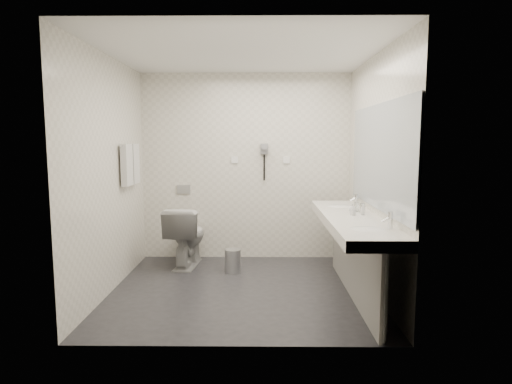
{
  "coord_description": "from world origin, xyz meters",
  "views": [
    {
      "loc": [
        0.2,
        -4.49,
        1.61
      ],
      "look_at": [
        0.15,
        0.15,
        1.05
      ],
      "focal_mm": 29.99,
      "sensor_mm": 36.0,
      "label": 1
    }
  ],
  "objects": [
    {
      "name": "basin_far",
      "position": [
        1.12,
        0.45,
        0.83
      ],
      "size": [
        0.4,
        0.31,
        0.05
      ],
      "primitive_type": "ellipsoid",
      "color": "white",
      "rests_on": "vanity_counter"
    },
    {
      "name": "pedal_bin",
      "position": [
        -0.14,
        0.6,
        0.14
      ],
      "size": [
        0.26,
        0.26,
        0.27
      ],
      "primitive_type": "cylinder",
      "rotation": [
        0.0,
        0.0,
        0.43
      ],
      "color": "#B2B5BA",
      "rests_on": "floor"
    },
    {
      "name": "glass_right",
      "position": [
        1.24,
        0.08,
        0.9
      ],
      "size": [
        0.06,
        0.06,
        0.1
      ],
      "primitive_type": "cylinder",
      "rotation": [
        0.0,
        0.0,
        -0.14
      ],
      "color": "silver",
      "rests_on": "vanity_counter"
    },
    {
      "name": "vanity_post_far",
      "position": [
        1.18,
        0.84,
        0.38
      ],
      "size": [
        0.06,
        0.06,
        0.75
      ],
      "primitive_type": "cylinder",
      "color": "silver",
      "rests_on": "floor"
    },
    {
      "name": "soap_bottle_b",
      "position": [
        1.17,
        0.0,
        0.9
      ],
      "size": [
        0.1,
        0.1,
        0.09
      ],
      "primitive_type": "imported",
      "rotation": [
        0.0,
        0.0,
        -0.84
      ],
      "color": "silver",
      "rests_on": "vanity_counter"
    },
    {
      "name": "flush_plate",
      "position": [
        -0.85,
        1.29,
        0.95
      ],
      "size": [
        0.18,
        0.02,
        0.12
      ],
      "primitive_type": "cube",
      "color": "#B2B5BA",
      "rests_on": "wall_back"
    },
    {
      "name": "wall_front",
      "position": [
        0.0,
        -1.3,
        1.25
      ],
      "size": [
        2.8,
        0.0,
        2.8
      ],
      "primitive_type": "plane",
      "rotation": [
        -1.57,
        0.0,
        0.0
      ],
      "color": "silver",
      "rests_on": "floor"
    },
    {
      "name": "dryer_cradle",
      "position": [
        0.25,
        1.27,
        1.5
      ],
      "size": [
        0.1,
        0.04,
        0.14
      ],
      "primitive_type": "cube",
      "color": "gray",
      "rests_on": "wall_back"
    },
    {
      "name": "faucet_near",
      "position": [
        1.32,
        -0.85,
        0.92
      ],
      "size": [
        0.04,
        0.04,
        0.15
      ],
      "primitive_type": "cylinder",
      "color": "silver",
      "rests_on": "vanity_counter"
    },
    {
      "name": "wall_back",
      "position": [
        0.0,
        1.3,
        1.25
      ],
      "size": [
        2.8,
        0.0,
        2.8
      ],
      "primitive_type": "plane",
      "rotation": [
        1.57,
        0.0,
        0.0
      ],
      "color": "silver",
      "rests_on": "floor"
    },
    {
      "name": "basin_near",
      "position": [
        1.12,
        -0.85,
        0.83
      ],
      "size": [
        0.4,
        0.31,
        0.05
      ],
      "primitive_type": "ellipsoid",
      "color": "white",
      "rests_on": "vanity_counter"
    },
    {
      "name": "wall_right",
      "position": [
        1.4,
        0.0,
        1.25
      ],
      "size": [
        0.0,
        2.6,
        2.6
      ],
      "primitive_type": "plane",
      "rotation": [
        1.57,
        0.0,
        -1.57
      ],
      "color": "silver",
      "rests_on": "floor"
    },
    {
      "name": "towel_far",
      "position": [
        -1.34,
        0.69,
        1.33
      ],
      "size": [
        0.07,
        0.24,
        0.48
      ],
      "primitive_type": "cube",
      "color": "silver",
      "rests_on": "towel_rail"
    },
    {
      "name": "wall_left",
      "position": [
        -1.4,
        0.0,
        1.25
      ],
      "size": [
        0.0,
        2.6,
        2.6
      ],
      "primitive_type": "plane",
      "rotation": [
        1.57,
        0.0,
        1.57
      ],
      "color": "silver",
      "rests_on": "floor"
    },
    {
      "name": "dryer_barrel",
      "position": [
        0.25,
        1.2,
        1.53
      ],
      "size": [
        0.08,
        0.14,
        0.08
      ],
      "primitive_type": "cylinder",
      "rotation": [
        1.57,
        0.0,
        0.0
      ],
      "color": "gray",
      "rests_on": "dryer_cradle"
    },
    {
      "name": "ceiling",
      "position": [
        0.0,
        0.0,
        2.5
      ],
      "size": [
        2.8,
        2.8,
        0.0
      ],
      "primitive_type": "plane",
      "rotation": [
        3.14,
        0.0,
        0.0
      ],
      "color": "white",
      "rests_on": "wall_back"
    },
    {
      "name": "faucet_far",
      "position": [
        1.32,
        0.45,
        0.92
      ],
      "size": [
        0.04,
        0.04,
        0.15
      ],
      "primitive_type": "cylinder",
      "color": "silver",
      "rests_on": "vanity_counter"
    },
    {
      "name": "dryer_cord",
      "position": [
        0.25,
        1.26,
        1.25
      ],
      "size": [
        0.02,
        0.02,
        0.35
      ],
      "primitive_type": "cylinder",
      "color": "black",
      "rests_on": "dryer_cradle"
    },
    {
      "name": "soap_bottle_a",
      "position": [
        1.14,
        -0.17,
        0.9
      ],
      "size": [
        0.06,
        0.06,
        0.09
      ],
      "primitive_type": "imported",
      "rotation": [
        0.0,
        0.0,
        0.6
      ],
      "color": "silver",
      "rests_on": "vanity_counter"
    },
    {
      "name": "floor",
      "position": [
        0.0,
        0.0,
        0.0
      ],
      "size": [
        2.8,
        2.8,
        0.0
      ],
      "primitive_type": "plane",
      "color": "#242328",
      "rests_on": "ground"
    },
    {
      "name": "towel_rail",
      "position": [
        -1.35,
        0.55,
        1.55
      ],
      "size": [
        0.02,
        0.62,
        0.02
      ],
      "primitive_type": "cylinder",
      "rotation": [
        1.57,
        0.0,
        0.0
      ],
      "color": "silver",
      "rests_on": "wall_left"
    },
    {
      "name": "vanity_panel",
      "position": [
        1.15,
        -0.2,
        0.38
      ],
      "size": [
        0.03,
        2.15,
        0.75
      ],
      "primitive_type": "cube",
      "color": "gray",
      "rests_on": "floor"
    },
    {
      "name": "switch_plate_b",
      "position": [
        0.55,
        1.29,
        1.35
      ],
      "size": [
        0.09,
        0.02,
        0.09
      ],
      "primitive_type": "cube",
      "color": "white",
      "rests_on": "wall_back"
    },
    {
      "name": "glass_left",
      "position": [
        1.28,
        -0.0,
        0.9
      ],
      "size": [
        0.07,
        0.07,
        0.1
      ],
      "primitive_type": "cylinder",
      "rotation": [
        0.0,
        0.0,
        0.3
      ],
      "color": "silver",
      "rests_on": "vanity_counter"
    },
    {
      "name": "bin_lid",
      "position": [
        -0.14,
        0.6,
        0.28
      ],
      "size": [
        0.2,
        0.2,
        0.02
      ],
      "primitive_type": "cylinder",
      "color": "#B2B5BA",
      "rests_on": "pedal_bin"
    },
    {
      "name": "vanity_counter",
      "position": [
        1.12,
        -0.2,
        0.8
      ],
      "size": [
        0.55,
        2.2,
        0.1
      ],
      "primitive_type": "cube",
      "color": "white",
      "rests_on": "floor"
    },
    {
      "name": "mirror",
      "position": [
        1.39,
        -0.2,
        1.45
      ],
      "size": [
        0.02,
        2.2,
        1.05
      ],
      "primitive_type": "cube",
      "color": "#B2BCC6",
      "rests_on": "wall_right"
    },
    {
      "name": "toilet",
      "position": [
        -0.76,
        0.89,
        0.39
      ],
      "size": [
        0.5,
        0.8,
        0.77
      ],
      "primitive_type": "imported",
      "rotation": [
        0.0,
        0.0,
        3.05
      ],
      "color": "white",
      "rests_on": "floor"
    },
    {
      "name": "vanity_post_near",
      "position": [
        1.18,
        -1.24,
        0.38
      ],
      "size": [
        0.06,
        0.06,
        0.75
      ],
      "primitive_type": "cylinder",
      "color": "silver",
      "rests_on": "floor"
    },
    {
      "name": "switch_plate_a",
      "position": [
        -0.15,
        1.29,
        1.35
      ],
      "size": [
        0.09,
        0.02,
        0.09
      ],
      "primitive_type": "cube",
      "color": "white",
      "rests_on": "wall_back"
    },
    {
      "name": "towel_near",
      "position": [
        -1.34,
        0.41,
        1.33
      ],
      "size": [
        0.07,
        0.24,
        0.48
      ],
      "primitive_type": "cube",
      "color": "silver",
      "rests_on": "towel_rail"
    },
    {
      "name": "soap_bottle_c",
      "position": [
        1.25,
        -0.15,
        0.9
      ],
      "size": [
        0.05,
        0.05,
        0.11
      ],
      "primitive_type": "imported",
      "rotation": [
        0.0,
        0.0,
        0.39
      ],
      "color": "silver",
      "rests_on": "vanity_counter"
    }
  ]
}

